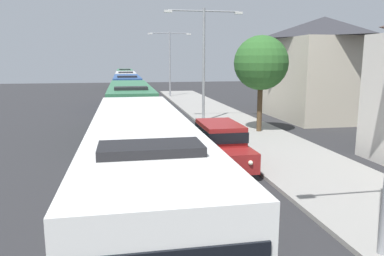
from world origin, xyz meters
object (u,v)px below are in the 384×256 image
(streetlamp_far, at_px, (170,57))
(bus_rear, at_px, (125,78))
(bus_fourth_in_line, at_px, (126,82))
(bus_middle, at_px, (127,90))
(bus_second_in_line, at_px, (130,107))
(bus_lead, at_px, (142,169))
(streetlamp_mid, at_px, (204,53))
(roadside_tree, at_px, (261,63))
(white_suv, at_px, (220,143))

(streetlamp_far, bearing_deg, bus_rear, 107.04)
(bus_fourth_in_line, bearing_deg, bus_middle, -90.00)
(bus_second_in_line, bearing_deg, bus_fourth_in_line, 90.00)
(bus_lead, relative_size, streetlamp_far, 1.57)
(bus_second_in_line, distance_m, bus_rear, 40.26)
(bus_lead, height_order, streetlamp_far, streetlamp_far)
(streetlamp_far, bearing_deg, bus_fourth_in_line, 144.16)
(streetlamp_mid, bearing_deg, roadside_tree, -60.15)
(white_suv, height_order, streetlamp_far, streetlamp_far)
(bus_middle, height_order, white_suv, bus_middle)
(bus_fourth_in_line, height_order, roadside_tree, roadside_tree)
(bus_lead, relative_size, roadside_tree, 2.07)
(bus_middle, distance_m, bus_fourth_in_line, 12.62)
(bus_middle, bearing_deg, roadside_tree, -62.47)
(bus_second_in_line, bearing_deg, bus_rear, 90.00)
(bus_middle, relative_size, streetlamp_far, 1.40)
(streetlamp_far, xyz_separation_m, roadside_tree, (2.63, -24.12, -0.55))
(bus_second_in_line, bearing_deg, white_suv, -65.50)
(bus_lead, distance_m, bus_rear, 53.95)
(streetlamp_far, relative_size, roadside_tree, 1.32)
(bus_lead, bearing_deg, streetlamp_mid, 72.19)
(streetlamp_mid, bearing_deg, streetlamp_far, 90.00)
(streetlamp_far, bearing_deg, white_suv, -93.16)
(bus_second_in_line, relative_size, streetlamp_mid, 1.49)
(bus_middle, relative_size, white_suv, 2.18)
(bus_second_in_line, xyz_separation_m, streetlamp_far, (5.40, 22.65, 3.27))
(roadside_tree, bearing_deg, streetlamp_far, 96.22)
(bus_fourth_in_line, xyz_separation_m, bus_rear, (-0.00, 13.71, -0.00))
(white_suv, bearing_deg, bus_fourth_in_line, 96.09)
(bus_second_in_line, relative_size, white_suv, 2.39)
(bus_rear, xyz_separation_m, streetlamp_mid, (5.40, -37.15, 3.40))
(bus_middle, bearing_deg, streetlamp_far, 58.25)
(bus_second_in_line, distance_m, roadside_tree, 8.60)
(bus_fourth_in_line, bearing_deg, white_suv, -83.91)
(bus_rear, xyz_separation_m, roadside_tree, (8.03, -41.73, 2.72))
(bus_middle, xyz_separation_m, streetlamp_far, (5.40, 8.72, 3.27))
(bus_middle, xyz_separation_m, white_suv, (3.70, -22.04, -0.66))
(bus_fourth_in_line, distance_m, white_suv, 34.86)
(bus_rear, height_order, roadside_tree, roadside_tree)
(bus_middle, xyz_separation_m, roadside_tree, (8.03, -15.40, 2.72))
(bus_fourth_in_line, bearing_deg, streetlamp_mid, -77.03)
(bus_rear, bearing_deg, white_suv, -85.63)
(bus_lead, relative_size, white_suv, 2.44)
(bus_middle, relative_size, bus_fourth_in_line, 0.93)
(bus_rear, distance_m, streetlamp_mid, 37.70)
(roadside_tree, bearing_deg, streetlamp_mid, 119.85)
(bus_second_in_line, bearing_deg, bus_lead, -90.00)
(roadside_tree, bearing_deg, white_suv, -123.11)
(bus_middle, bearing_deg, bus_second_in_line, -90.00)
(bus_fourth_in_line, bearing_deg, streetlamp_far, -35.84)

